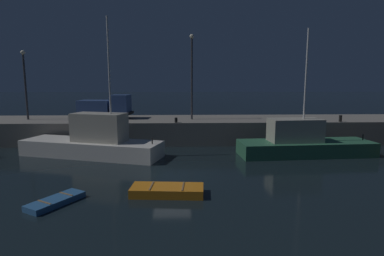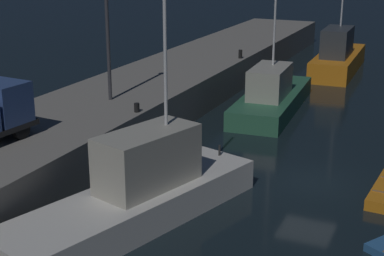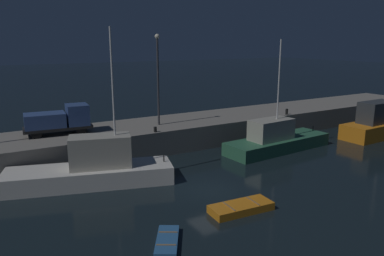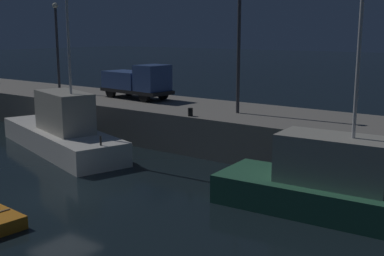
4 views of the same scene
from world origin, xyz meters
name	(u,v)px [view 1 (image 1 of 4)]	position (x,y,z in m)	size (l,w,h in m)	color
ground_plane	(172,175)	(0.00, 0.00, 0.00)	(320.00, 320.00, 0.00)	black
pier_quay	(175,129)	(0.00, 12.24, 1.14)	(78.84, 7.02, 2.28)	gray
fishing_trawler_red	(94,142)	(-6.62, 5.32, 1.18)	(12.21, 6.40, 11.15)	silver
fishing_boat_orange	(302,143)	(10.79, 5.08, 1.05)	(11.29, 3.95, 10.34)	#2D6647
rowboat_white_mid	(56,201)	(-5.75, -4.77, 0.15)	(2.44, 3.04, 0.34)	#2D6099
dinghy_red_small	(167,190)	(-0.14, -3.68, 0.24)	(4.06, 1.85, 0.52)	orange
lamp_post_west	(25,79)	(-15.14, 12.02, 6.40)	(0.44, 0.44, 6.94)	#38383D
lamp_post_east	(192,71)	(1.72, 11.67, 7.23)	(0.44, 0.44, 8.53)	#38383D
utility_truck	(106,107)	(-7.27, 12.72, 3.53)	(5.82, 2.61, 2.49)	black
bollard_west	(176,120)	(0.13, 9.11, 2.51)	(0.28, 0.28, 0.47)	black
bollard_central	(340,119)	(16.06, 9.15, 2.60)	(0.28, 0.28, 0.64)	black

